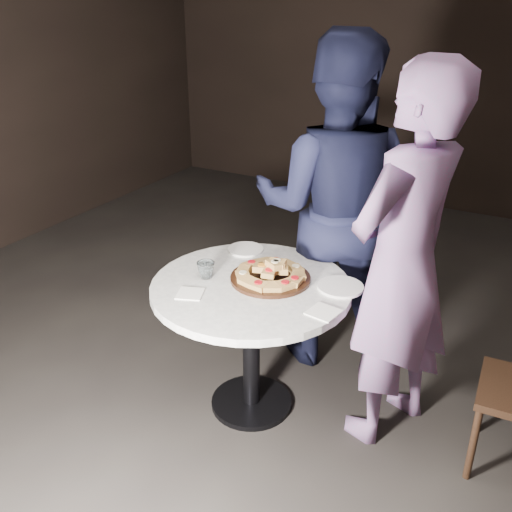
% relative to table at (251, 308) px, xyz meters
% --- Properties ---
extents(floor, '(7.00, 7.00, 0.00)m').
position_rel_table_xyz_m(floor, '(0.09, 0.12, -0.60)').
color(floor, black).
rests_on(floor, ground).
extents(table, '(0.98, 0.98, 0.74)m').
position_rel_table_xyz_m(table, '(0.00, 0.00, 0.00)').
color(table, black).
rests_on(table, ground).
extents(serving_board, '(0.50, 0.50, 0.02)m').
position_rel_table_xyz_m(serving_board, '(0.06, 0.09, 0.15)').
color(serving_board, black).
rests_on(serving_board, table).
extents(focaccia_pile, '(0.35, 0.35, 0.09)m').
position_rel_table_xyz_m(focaccia_pile, '(0.06, 0.09, 0.18)').
color(focaccia_pile, '#A77C41').
rests_on(focaccia_pile, serving_board).
extents(plate_left, '(0.23, 0.23, 0.01)m').
position_rel_table_xyz_m(plate_left, '(-0.22, 0.33, 0.14)').
color(plate_left, white).
rests_on(plate_left, table).
extents(plate_right, '(0.26, 0.26, 0.01)m').
position_rel_table_xyz_m(plate_right, '(0.40, 0.17, 0.14)').
color(plate_right, white).
rests_on(plate_right, table).
extents(water_glass, '(0.10, 0.10, 0.08)m').
position_rel_table_xyz_m(water_glass, '(-0.23, -0.05, 0.18)').
color(water_glass, silver).
rests_on(water_glass, table).
extents(napkin_near, '(0.15, 0.15, 0.01)m').
position_rel_table_xyz_m(napkin_near, '(-0.20, -0.23, 0.14)').
color(napkin_near, white).
rests_on(napkin_near, table).
extents(napkin_far, '(0.15, 0.15, 0.01)m').
position_rel_table_xyz_m(napkin_far, '(0.42, -0.08, 0.14)').
color(napkin_far, white).
rests_on(napkin_far, table).
extents(chair_far, '(0.46, 0.48, 0.86)m').
position_rel_table_xyz_m(chair_far, '(0.12, 1.23, -0.11)').
color(chair_far, black).
rests_on(chair_far, ground).
extents(diner_navy, '(1.07, 0.93, 1.88)m').
position_rel_table_xyz_m(diner_navy, '(0.14, 0.69, 0.34)').
color(diner_navy, black).
rests_on(diner_navy, ground).
extents(diner_teal, '(0.64, 0.77, 1.82)m').
position_rel_table_xyz_m(diner_teal, '(0.67, 0.21, 0.31)').
color(diner_teal, slate).
rests_on(diner_teal, ground).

